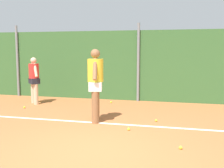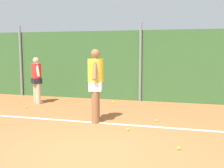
% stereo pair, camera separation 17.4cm
% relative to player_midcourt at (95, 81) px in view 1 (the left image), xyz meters
% --- Properties ---
extents(ground_plane, '(26.65, 26.65, 0.00)m').
position_rel_player_midcourt_xyz_m(ground_plane, '(0.65, -0.57, -1.08)').
color(ground_plane, '#B76638').
extents(hedge_fence_backdrop, '(17.33, 0.25, 2.61)m').
position_rel_player_midcourt_xyz_m(hedge_fence_backdrop, '(0.65, 3.38, 0.22)').
color(hedge_fence_backdrop, '#386633').
rests_on(hedge_fence_backdrop, ground_plane).
extents(fence_post_left, '(0.10, 0.10, 2.88)m').
position_rel_player_midcourt_xyz_m(fence_post_left, '(-4.35, 3.20, 0.36)').
color(fence_post_left, gray).
rests_on(fence_post_left, ground_plane).
extents(fence_post_center, '(0.10, 0.10, 2.88)m').
position_rel_player_midcourt_xyz_m(fence_post_center, '(0.65, 3.20, 0.36)').
color(fence_post_center, gray).
rests_on(fence_post_center, ground_plane).
extents(court_baseline_paint, '(12.66, 0.10, 0.01)m').
position_rel_player_midcourt_xyz_m(court_baseline_paint, '(0.65, -0.15, -1.08)').
color(court_baseline_paint, white).
rests_on(court_baseline_paint, ground_plane).
extents(player_midcourt, '(0.46, 0.79, 1.93)m').
position_rel_player_midcourt_xyz_m(player_midcourt, '(0.00, 0.00, 0.00)').
color(player_midcourt, '#8C603D').
rests_on(player_midcourt, ground_plane).
extents(player_backcourt_far, '(0.54, 0.53, 1.64)m').
position_rel_player_midcourt_xyz_m(player_backcourt_far, '(-2.83, 1.83, -0.16)').
color(player_backcourt_far, beige).
rests_on(player_backcourt_far, ground_plane).
extents(tennis_ball_3, '(0.07, 0.07, 0.07)m').
position_rel_player_midcourt_xyz_m(tennis_ball_3, '(-2.76, 1.02, -1.05)').
color(tennis_ball_3, '#CCDB33').
rests_on(tennis_ball_3, ground_plane).
extents(tennis_ball_4, '(0.07, 0.07, 0.07)m').
position_rel_player_midcourt_xyz_m(tennis_ball_4, '(1.58, 0.35, -1.05)').
color(tennis_ball_4, '#CCDB33').
rests_on(tennis_ball_4, ground_plane).
extents(tennis_ball_8, '(0.07, 0.07, 0.07)m').
position_rel_player_midcourt_xyz_m(tennis_ball_8, '(-0.22, 2.56, -1.05)').
color(tennis_ball_8, '#CCDB33').
rests_on(tennis_ball_8, ground_plane).
extents(tennis_ball_9, '(0.07, 0.07, 0.07)m').
position_rel_player_midcourt_xyz_m(tennis_ball_9, '(2.21, -1.62, -1.05)').
color(tennis_ball_9, '#CCDB33').
rests_on(tennis_ball_9, ground_plane).
extents(tennis_ball_10, '(0.07, 0.07, 0.07)m').
position_rel_player_midcourt_xyz_m(tennis_ball_10, '(1.01, -0.62, -1.05)').
color(tennis_ball_10, '#CCDB33').
rests_on(tennis_ball_10, ground_plane).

